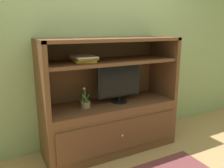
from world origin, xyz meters
TOP-DOWN VIEW (x-y plane):
  - ground_plane at (0.00, 0.00)m, footprint 8.00×8.00m
  - painted_rear_wall at (0.00, 0.75)m, footprint 6.00×0.10m
  - media_console at (0.00, 0.41)m, footprint 1.65×0.61m
  - tv_monitor at (0.12, 0.38)m, footprint 0.57×0.20m
  - potted_plant at (-0.33, 0.38)m, footprint 0.11×0.13m
  - magazine_stack at (-0.33, 0.40)m, footprint 0.28×0.34m

SIDE VIEW (x-z plane):
  - ground_plane at x=0.00m, z-range 0.00..0.00m
  - media_console at x=0.00m, z-range -0.24..1.15m
  - potted_plant at x=-0.33m, z-range 0.53..0.77m
  - tv_monitor at x=0.12m, z-range 0.62..1.10m
  - magazine_stack at x=-0.33m, z-range 1.13..1.20m
  - painted_rear_wall at x=0.00m, z-range 0.00..2.80m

